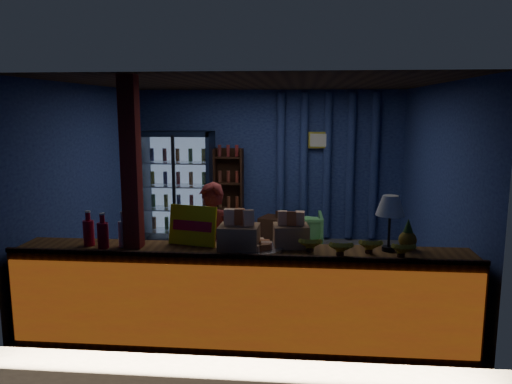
% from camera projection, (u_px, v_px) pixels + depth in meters
% --- Properties ---
extents(ground, '(4.60, 4.60, 0.00)m').
position_uv_depth(ground, '(258.00, 278.00, 6.80)').
color(ground, '#515154').
rests_on(ground, ground).
extents(room_walls, '(4.60, 4.60, 4.60)m').
position_uv_depth(room_walls, '(258.00, 164.00, 6.54)').
color(room_walls, navy).
rests_on(room_walls, ground).
extents(counter, '(4.40, 0.57, 0.99)m').
position_uv_depth(counter, '(241.00, 297.00, 4.84)').
color(counter, brown).
rests_on(counter, ground).
extents(support_post, '(0.16, 0.16, 2.60)m').
position_uv_depth(support_post, '(133.00, 212.00, 4.81)').
color(support_post, maroon).
rests_on(support_post, ground).
extents(beverage_cooler, '(1.20, 0.62, 1.90)m').
position_uv_depth(beverage_cooler, '(179.00, 187.00, 8.67)').
color(beverage_cooler, black).
rests_on(beverage_cooler, ground).
extents(bottle_shelf, '(0.50, 0.28, 1.60)m').
position_uv_depth(bottle_shelf, '(229.00, 194.00, 8.75)').
color(bottle_shelf, '#351910').
rests_on(bottle_shelf, ground).
extents(curtain_folds, '(1.74, 0.14, 2.50)m').
position_uv_depth(curtain_folds, '(327.00, 166.00, 8.59)').
color(curtain_folds, navy).
rests_on(curtain_folds, room_walls).
extents(framed_picture, '(0.36, 0.04, 0.28)m').
position_uv_depth(framed_picture, '(319.00, 140.00, 8.49)').
color(framed_picture, yellow).
rests_on(framed_picture, room_walls).
extents(shopkeeper, '(0.62, 0.49, 1.50)m').
position_uv_depth(shopkeeper, '(213.00, 251.00, 5.46)').
color(shopkeeper, maroon).
rests_on(shopkeeper, ground).
extents(green_chair, '(0.70, 0.72, 0.64)m').
position_uv_depth(green_chair, '(300.00, 232.00, 7.99)').
color(green_chair, '#56AD59').
rests_on(green_chair, ground).
extents(side_table, '(0.68, 0.59, 0.62)m').
position_uv_depth(side_table, '(278.00, 233.00, 8.21)').
color(side_table, '#351910').
rests_on(side_table, ground).
extents(yellow_sign, '(0.50, 0.21, 0.39)m').
position_uv_depth(yellow_sign, '(193.00, 225.00, 4.92)').
color(yellow_sign, '#D8DA0B').
rests_on(yellow_sign, counter).
extents(soda_bottles, '(0.46, 0.19, 0.35)m').
position_uv_depth(soda_bottles, '(105.00, 233.00, 4.87)').
color(soda_bottles, '#B20B22').
rests_on(soda_bottles, counter).
extents(snack_box_left, '(0.39, 0.32, 0.40)m').
position_uv_depth(snack_box_left, '(239.00, 236.00, 4.74)').
color(snack_box_left, '#8D6444').
rests_on(snack_box_left, counter).
extents(snack_box_centre, '(0.37, 0.32, 0.35)m').
position_uv_depth(snack_box_centre, '(291.00, 234.00, 4.88)').
color(snack_box_centre, '#8D6444').
rests_on(snack_box_centre, counter).
extents(pastry_tray, '(0.50, 0.50, 0.08)m').
position_uv_depth(pastry_tray, '(257.00, 247.00, 4.77)').
color(pastry_tray, silver).
rests_on(pastry_tray, counter).
extents(banana_bunches, '(1.07, 0.30, 0.17)m').
position_uv_depth(banana_bunches, '(355.00, 246.00, 4.58)').
color(banana_bunches, gold).
rests_on(banana_bunches, counter).
extents(table_lamp, '(0.27, 0.27, 0.53)m').
position_uv_depth(table_lamp, '(390.00, 208.00, 4.67)').
color(table_lamp, black).
rests_on(table_lamp, counter).
extents(pineapple, '(0.17, 0.17, 0.29)m').
position_uv_depth(pineapple, '(408.00, 237.00, 4.77)').
color(pineapple, olive).
rests_on(pineapple, counter).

